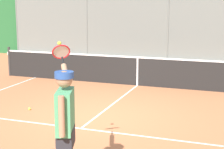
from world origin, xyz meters
name	(u,v)px	position (x,y,z in m)	size (l,w,h in m)	color
ground_plane	(96,117)	(0.00, 0.00, 0.00)	(60.00, 60.00, 0.00)	#B76B42
court_line_markings	(74,133)	(0.00, 1.23, 0.00)	(7.72, 8.17, 0.01)	white
fence_backdrop	(171,25)	(0.00, -9.08, 1.66)	(18.59, 1.37, 3.35)	slate
tennis_net	(138,71)	(0.00, -3.58, 0.49)	(9.92, 0.09, 1.07)	#2D2D2D
tennis_player	(65,121)	(-0.94, 3.46, 1.07)	(0.81, 1.31, 2.09)	navy
tennis_ball_by_sideline	(29,109)	(1.82, 0.05, 0.03)	(0.07, 0.07, 0.07)	#D6E042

